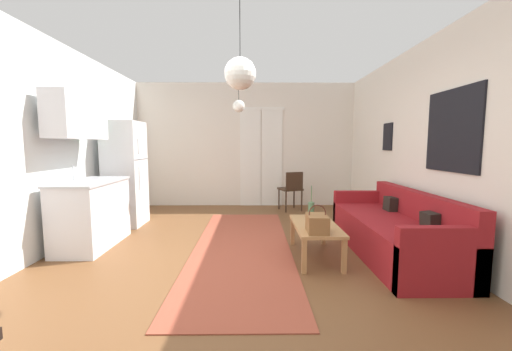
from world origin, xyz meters
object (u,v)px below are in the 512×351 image
(coffee_table, at_px, (315,228))
(accent_chair, at_px, (292,188))
(pendant_lamp_far, at_px, (239,106))
(bamboo_vase, at_px, (311,210))
(handbag, at_px, (317,223))
(refrigerator, at_px, (125,174))
(couch, at_px, (396,233))
(pendant_lamp_near, at_px, (240,74))

(coffee_table, height_order, accent_chair, accent_chair)
(pendant_lamp_far, bearing_deg, bamboo_vase, -51.86)
(coffee_table, distance_m, handbag, 0.37)
(bamboo_vase, height_order, accent_chair, bamboo_vase)
(handbag, bearing_deg, bamboo_vase, 85.15)
(refrigerator, bearing_deg, coffee_table, -27.69)
(coffee_table, height_order, pendant_lamp_far, pendant_lamp_far)
(couch, bearing_deg, handbag, -158.48)
(couch, relative_size, pendant_lamp_far, 2.70)
(couch, height_order, refrigerator, refrigerator)
(pendant_lamp_near, bearing_deg, bamboo_vase, 47.44)
(couch, bearing_deg, coffee_table, -174.81)
(coffee_table, bearing_deg, accent_chair, 89.07)
(refrigerator, bearing_deg, pendant_lamp_far, 0.35)
(pendant_lamp_near, bearing_deg, refrigerator, 132.81)
(couch, xyz_separation_m, coffee_table, (-1.02, -0.09, 0.08))
(couch, distance_m, pendant_lamp_near, 2.70)
(handbag, bearing_deg, couch, 21.52)
(bamboo_vase, distance_m, pendant_lamp_near, 1.99)
(coffee_table, height_order, handbag, handbag)
(coffee_table, distance_m, accent_chair, 2.61)
(couch, relative_size, accent_chair, 2.69)
(coffee_table, relative_size, accent_chair, 1.25)
(couch, bearing_deg, pendant_lamp_near, -158.04)
(coffee_table, bearing_deg, handbag, -98.97)
(coffee_table, bearing_deg, bamboo_vase, 90.10)
(handbag, bearing_deg, pendant_lamp_near, -157.46)
(pendant_lamp_near, bearing_deg, accent_chair, 74.37)
(coffee_table, xyz_separation_m, handbag, (-0.05, -0.33, 0.15))
(bamboo_vase, bearing_deg, pendant_lamp_far, 128.14)
(handbag, xyz_separation_m, pendant_lamp_far, (-0.94, 1.87, 1.50))
(coffee_table, distance_m, bamboo_vase, 0.32)
(coffee_table, bearing_deg, refrigerator, 152.31)
(pendant_lamp_near, bearing_deg, coffee_table, 37.57)
(handbag, relative_size, pendant_lamp_near, 0.37)
(refrigerator, distance_m, pendant_lamp_far, 2.23)
(couch, distance_m, pendant_lamp_far, 3.03)
(couch, height_order, accent_chair, accent_chair)
(coffee_table, relative_size, pendant_lamp_far, 1.25)
(coffee_table, height_order, bamboo_vase, bamboo_vase)
(refrigerator, height_order, accent_chair, refrigerator)
(refrigerator, bearing_deg, handbag, -33.03)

